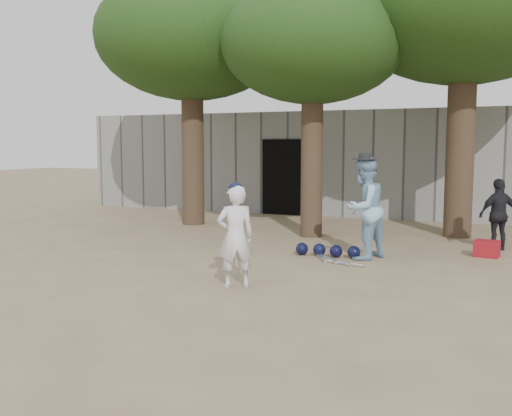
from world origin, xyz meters
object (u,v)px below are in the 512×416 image
at_px(spectator_blue, 364,208).
at_px(red_bag, 487,249).
at_px(boy_player, 236,237).
at_px(spectator_dark, 499,215).

height_order(spectator_blue, red_bag, spectator_blue).
bearing_deg(boy_player, spectator_dark, -161.56).
distance_m(spectator_blue, red_bag, 2.40).
bearing_deg(spectator_blue, boy_player, -0.78).
xyz_separation_m(spectator_dark, red_bag, (-0.18, -0.80, -0.54)).
xyz_separation_m(spectator_blue, spectator_dark, (2.21, 1.83, -0.21)).
xyz_separation_m(boy_player, spectator_dark, (3.45, 4.57, -0.03)).
distance_m(spectator_dark, red_bag, 0.99).
bearing_deg(red_bag, spectator_dark, 77.25).
bearing_deg(spectator_dark, spectator_blue, 5.16).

